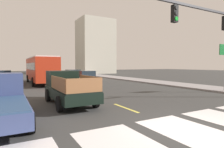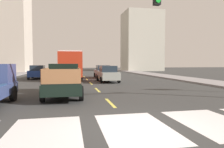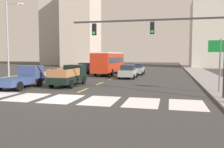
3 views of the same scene
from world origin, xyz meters
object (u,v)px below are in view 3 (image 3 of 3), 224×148
Objects in this scene: pickup_stakebed at (70,76)px; direction_sign_green at (220,54)px; sedan_near_left at (128,72)px; city_bus at (109,62)px; traffic_signal_gantry at (171,36)px; streetlight_left at (9,38)px; pickup_dark at (24,77)px; sedan_far at (86,68)px; sedan_near_right at (137,69)px.

direction_sign_green reaches higher than pickup_stakebed.
sedan_near_left is 13.76m from direction_sign_green.
traffic_signal_gantry is (9.08, -18.45, 2.31)m from city_bus.
pickup_stakebed is 9.93m from streetlight_left.
pickup_stakebed is at bearing 153.52° from traffic_signal_gantry.
streetlight_left reaches higher than pickup_dark.
direction_sign_green reaches higher than pickup_dark.
pickup_stakebed is 11.10m from traffic_signal_gantry.
streetlight_left is (-9.10, -11.13, 3.02)m from city_bus.
sedan_far is at bearing 67.37° from streetlight_left.
streetlight_left is at bearing -141.20° from sedan_near_right.
pickup_stakebed reaches higher than sedan_far.
pickup_stakebed and pickup_dark have the same top height.
sedan_far is 23.73m from direction_sign_green.
city_bus is 14.68m from streetlight_left.
direction_sign_green is (3.69, 2.77, -1.23)m from traffic_signal_gantry.
streetlight_left reaches higher than pickup_stakebed.
sedan_near_left is (-0.35, -5.75, 0.00)m from sedan_near_right.
traffic_signal_gantry reaches higher than sedan_near_right.
streetlight_left is (-8.69, 2.60, 4.03)m from pickup_stakebed.
direction_sign_green is at bearing -9.21° from pickup_stakebed.
sedan_near_left is (3.90, -5.39, -1.09)m from city_bus.
direction_sign_green is at bearing -49.64° from sedan_near_left.
sedan_near_right is 0.41× the size of traffic_signal_gantry.
sedan_far is at bearing 124.30° from traffic_signal_gantry.
city_bus is at bearing 129.16° from direction_sign_green.
city_bus is 20.69m from traffic_signal_gantry.
streetlight_left is (-18.17, 7.32, 0.71)m from traffic_signal_gantry.
city_bus reaches higher than sedan_far.
city_bus is 2.45× the size of sedan_near_right.
pickup_stakebed is 13.77m from city_bus.
traffic_signal_gantry is 2.53× the size of direction_sign_green.
city_bus is at bearing 76.04° from pickup_dark.
city_bus is at bearing 87.54° from pickup_stakebed.
pickup_dark is at bearing -102.73° from city_bus.
streetlight_left is at bearing 162.58° from pickup_stakebed.
pickup_dark is 0.58× the size of streetlight_left.
pickup_stakebed is 15.05m from sedan_far.
direction_sign_green reaches higher than city_bus.
pickup_dark is at bearing -126.35° from sedan_near_left.
city_bus is 2.45× the size of sedan_far.
pickup_stakebed is 1.18× the size of sedan_far.
sedan_near_right is (4.25, 0.36, -1.09)m from city_bus.
sedan_near_left is at bearing 130.76° from direction_sign_green.
pickup_stakebed is at bearing -110.21° from sedan_near_right.
direction_sign_green is at bearing -41.82° from sedan_far.
pickup_dark is 18.44m from sedan_near_right.
traffic_signal_gantry is at bearing -10.31° from pickup_dark.
pickup_dark is 1.18× the size of sedan_far.
streetlight_left is at bearing 135.43° from pickup_dark.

